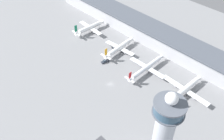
% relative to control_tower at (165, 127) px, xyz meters
% --- Properties ---
extents(ground_plane, '(1000.00, 1000.00, 0.00)m').
position_rel_control_tower_xyz_m(ground_plane, '(-63.97, 20.04, -27.24)').
color(ground_plane, gray).
extents(terminal_building, '(278.71, 25.00, 16.07)m').
position_rel_control_tower_xyz_m(terminal_building, '(-63.97, 90.04, -19.10)').
color(terminal_building, '#B2B2B7').
rests_on(terminal_building, ground).
extents(control_tower, '(17.30, 17.30, 53.66)m').
position_rel_control_tower_xyz_m(control_tower, '(0.00, 0.00, 0.00)').
color(control_tower, '#ADB2BC').
rests_on(control_tower, ground).
extents(airplane_gate_alpha, '(32.49, 35.45, 13.87)m').
position_rel_control_tower_xyz_m(airplane_gate_alpha, '(-133.47, 58.04, -22.56)').
color(airplane_gate_alpha, white).
rests_on(airplane_gate_alpha, ground).
extents(airplane_gate_bravo, '(32.08, 38.05, 12.95)m').
position_rel_control_tower_xyz_m(airplane_gate_bravo, '(-89.11, 55.48, -23.08)').
color(airplane_gate_bravo, white).
rests_on(airplane_gate_bravo, ground).
extents(airplane_gate_charlie, '(35.46, 43.33, 12.01)m').
position_rel_control_tower_xyz_m(airplane_gate_charlie, '(-53.82, 51.99, -22.81)').
color(airplane_gate_charlie, silver).
rests_on(airplane_gate_charlie, ground).
extents(airplane_gate_delta, '(41.46, 39.86, 12.55)m').
position_rel_control_tower_xyz_m(airplane_gate_delta, '(-17.38, 53.21, -23.16)').
color(airplane_gate_delta, white).
rests_on(airplane_gate_delta, ground).
extents(service_truck_catering, '(4.04, 7.65, 2.56)m').
position_rel_control_tower_xyz_m(service_truck_catering, '(-86.81, 35.59, -26.35)').
color(service_truck_catering, black).
rests_on(service_truck_catering, ground).
extents(service_truck_fuel, '(6.09, 4.14, 3.00)m').
position_rel_control_tower_xyz_m(service_truck_fuel, '(-95.18, 55.90, -26.19)').
color(service_truck_fuel, black).
rests_on(service_truck_fuel, ground).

